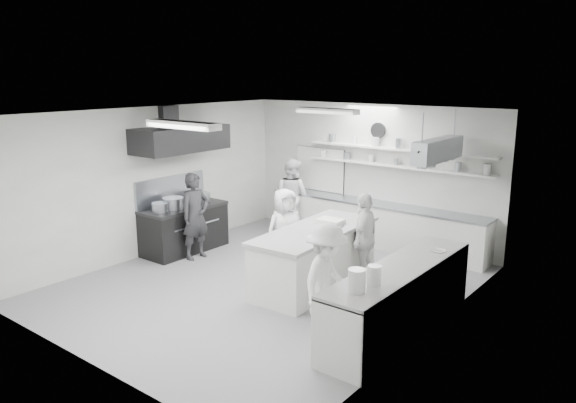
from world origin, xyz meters
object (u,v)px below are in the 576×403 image
Objects in this scene: right_counter at (399,300)px; back_counter at (373,224)px; prep_island at (315,258)px; stove at (184,230)px; cook_stove at (195,216)px; cook_back at (291,196)px.

back_counter is at bearing 124.65° from right_counter.
back_counter is 4.13m from right_counter.
prep_island reaches higher than back_counter.
prep_island reaches higher than right_counter.
stove is 0.36× the size of back_counter.
cook_stove is at bearing -17.52° from stove.
stove is 2.61m from cook_back.
prep_island is (0.37, -2.69, 0.03)m from back_counter.
right_counter is 4.74m from cook_stove.
right_counter is at bearing -55.35° from back_counter.
cook_stove reaches higher than back_counter.
right_counter is 5.22m from cook_back.
cook_stove is (0.55, -0.17, 0.42)m from stove.
prep_island is 2.76m from cook_stove.
stove is at bearing 76.93° from cook_stove.
stove is 0.55× the size of right_counter.
cook_stove is 0.99× the size of cook_back.
prep_island is (-1.98, 0.71, 0.02)m from right_counter.
stove is at bearing 178.69° from prep_island.
cook_stove reaches higher than right_counter.
cook_stove is (-4.70, 0.43, 0.40)m from right_counter.
cook_back is (0.98, 2.38, 0.43)m from stove.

